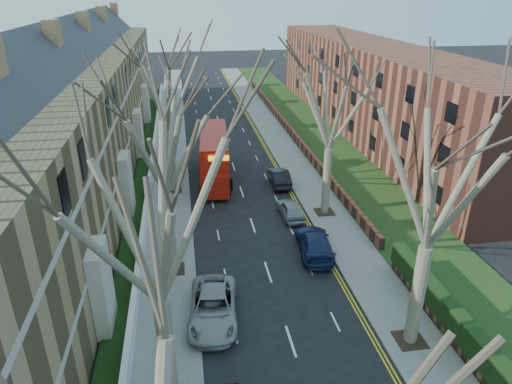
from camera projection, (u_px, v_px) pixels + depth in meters
name	position (u px, v px, depth m)	size (l,w,h in m)	color
pavement_left	(171.00, 149.00, 48.38)	(3.00, 102.00, 0.12)	slate
pavement_right	(281.00, 144.00, 50.15)	(3.00, 102.00, 0.12)	slate
terrace_left	(72.00, 123.00, 37.81)	(9.70, 78.00, 13.60)	#99804E
flats_right	(371.00, 88.00, 53.41)	(13.97, 54.00, 10.00)	brown
front_wall_left	(151.00, 173.00, 40.71)	(0.30, 78.00, 1.00)	white
grass_verge_right	(321.00, 141.00, 50.77)	(6.00, 102.00, 0.06)	#203C16
tree_left_mid	(150.00, 198.00, 14.83)	(10.50, 10.50, 14.71)	#665D49
tree_left_far	(160.00, 124.00, 23.96)	(10.15, 10.15, 14.22)	#665D49
tree_left_dist	(164.00, 77.00, 34.62)	(10.50, 10.50, 14.71)	#665D49
tree_right_mid	(442.00, 158.00, 18.31)	(10.50, 10.50, 14.71)	#665D49
tree_right_far	(333.00, 93.00, 31.03)	(10.15, 10.15, 14.22)	#665D49
double_decker_bus	(214.00, 158.00, 40.05)	(3.09, 10.16, 4.23)	#B0160C
car_left_far	(213.00, 307.00, 23.49)	(2.45, 5.31, 1.48)	#97989C
car_right_near	(315.00, 243.00, 29.40)	(2.04, 5.01, 1.45)	navy
car_right_mid	(291.00, 209.00, 34.06)	(1.53, 3.80, 1.30)	#919499
car_right_far	(279.00, 177.00, 39.63)	(1.48, 4.23, 1.40)	black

